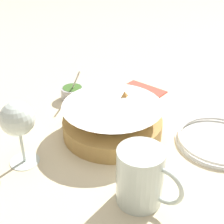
{
  "coord_description": "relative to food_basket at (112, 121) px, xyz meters",
  "views": [
    {
      "loc": [
        0.4,
        -0.55,
        0.46
      ],
      "look_at": [
        -0.0,
        -0.01,
        0.06
      ],
      "focal_mm": 50.0,
      "sensor_mm": 36.0,
      "label": 1
    }
  ],
  "objects": [
    {
      "name": "side_plate",
      "position": [
        0.24,
        0.12,
        -0.03
      ],
      "size": [
        0.22,
        0.22,
        0.01
      ],
      "color": "white",
      "rests_on": "ground_plane"
    },
    {
      "name": "beer_mug",
      "position": [
        0.18,
        -0.15,
        0.02
      ],
      "size": [
        0.14,
        0.09,
        0.12
      ],
      "color": "silver",
      "rests_on": "ground_plane"
    },
    {
      "name": "sauce_cup",
      "position": [
        -0.21,
        0.08,
        -0.02
      ],
      "size": [
        0.08,
        0.07,
        0.1
      ],
      "color": "#B7B7BC",
      "rests_on": "ground_plane"
    },
    {
      "name": "wine_glass",
      "position": [
        -0.09,
        -0.21,
        0.07
      ],
      "size": [
        0.08,
        0.08,
        0.15
      ],
      "color": "silver",
      "rests_on": "ground_plane"
    },
    {
      "name": "food_basket",
      "position": [
        0.0,
        0.0,
        0.0
      ],
      "size": [
        0.25,
        0.25,
        0.1
      ],
      "color": "#B2894C",
      "rests_on": "ground_plane"
    },
    {
      "name": "napkin",
      "position": [
        -0.06,
        0.26,
        -0.03
      ],
      "size": [
        0.14,
        0.09,
        0.01
      ],
      "color": "#DB4C3D",
      "rests_on": "ground_plane"
    },
    {
      "name": "ground_plane",
      "position": [
        0.0,
        0.01,
        -0.04
      ],
      "size": [
        4.0,
        4.0,
        0.0
      ],
      "primitive_type": "plane",
      "color": "beige"
    }
  ]
}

